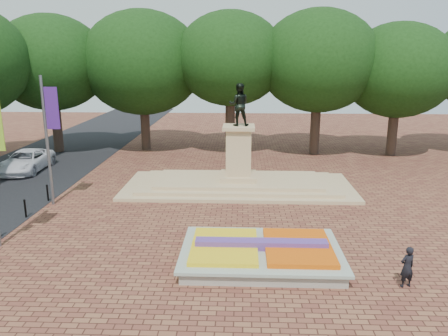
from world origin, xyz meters
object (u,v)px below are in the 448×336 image
Objects in this scene: monument at (238,174)px; pedestrian at (407,267)px; van at (26,161)px; flower_bed at (262,253)px.

monument reaches higher than pedestrian.
van is at bearing -54.55° from pedestrian.
flower_bed is at bearing -84.13° from monument.
van is 26.04m from pedestrian.
van is (-15.09, 3.47, -0.14)m from monument.
flower_bed is at bearing -38.03° from pedestrian.
van is (-16.12, 13.47, 0.36)m from flower_bed.
pedestrian reaches higher than van.
monument is at bearing -81.59° from pedestrian.
monument reaches higher than van.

